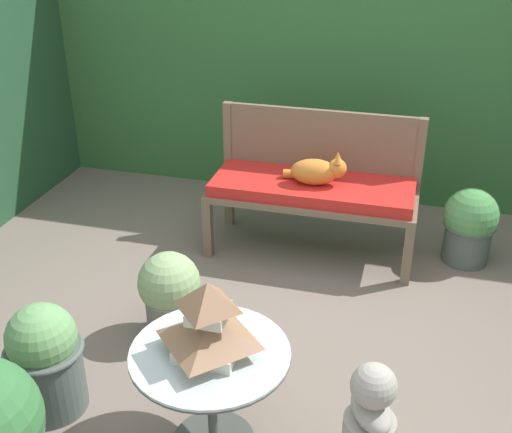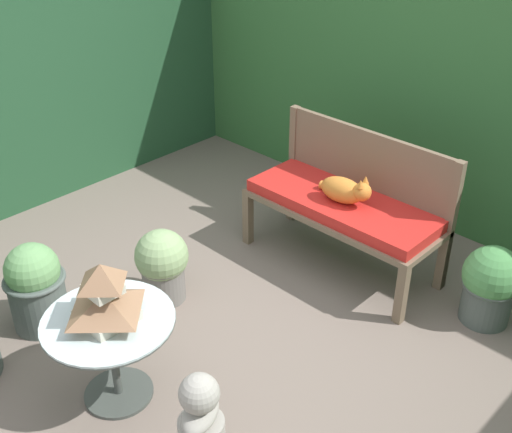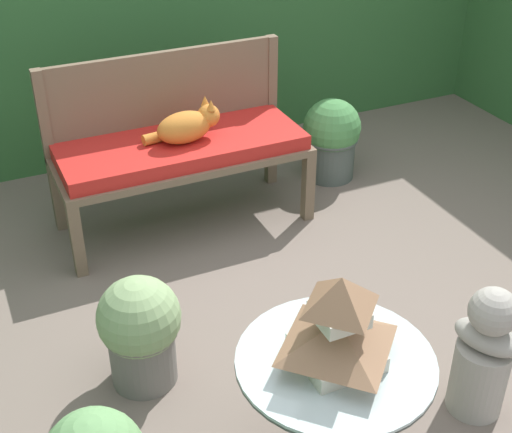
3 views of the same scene
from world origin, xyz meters
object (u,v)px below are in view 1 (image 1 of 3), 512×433
Objects in this scene: garden_bench at (312,192)px; patio_table at (211,372)px; pagoda_birdhouse at (209,324)px; garden_bust at (369,426)px; potted_plant_patio_mid at (470,225)px; potted_plant_table_near at (170,293)px; potted_plant_path_edge at (45,359)px; cat at (317,171)px.

patio_table is at bearing -93.06° from garden_bench.
pagoda_birdhouse is 0.80m from garden_bust.
patio_table is at bearing -115.31° from garden_bust.
patio_table is 1.31× the size of potted_plant_patio_mid.
pagoda_birdhouse is 0.97m from potted_plant_table_near.
potted_plant_table_near is at bearing -142.21° from potted_plant_patio_mid.
pagoda_birdhouse reaches higher than garden_bench.
garden_bust reaches higher than potted_plant_path_edge.
potted_plant_path_edge reaches higher than patio_table.
patio_table is at bearing 0.00° from pagoda_birdhouse.
patio_table reaches higher than potted_plant_table_near.
cat is 0.62× the size of patio_table.
potted_plant_table_near is (-1.18, 0.72, -0.01)m from garden_bust.
patio_table is 0.26m from pagoda_birdhouse.
pagoda_birdhouse is 0.92m from potted_plant_path_edge.
garden_bench is at bearing 86.94° from patio_table.
cat is 1.93m from garden_bust.
garden_bench is 1.86m from pagoda_birdhouse.
potted_plant_path_edge is at bearing -125.10° from cat.
cat is 1.09m from potted_plant_patio_mid.
pagoda_birdhouse is 0.58× the size of garden_bust.
garden_bust is at bearing 0.43° from patio_table.
cat is 1.83m from patio_table.
potted_plant_table_near is (-0.62, -1.09, -0.36)m from cat.
potted_plant_table_near is (-0.59, -1.12, -0.19)m from garden_bench.
potted_plant_path_edge reaches higher than potted_plant_patio_mid.
potted_plant_patio_mid is at bearing 60.18° from pagoda_birdhouse.
cat is 1.82m from pagoda_birdhouse.
garden_bench is at bearing 129.21° from cat.
cat is at bearing -44.07° from garden_bench.
patio_table is 0.85m from potted_plant_path_edge.
potted_plant_patio_mid is (1.14, 2.00, -0.15)m from patio_table.
garden_bust reaches higher than patio_table.
patio_table is at bearing -119.82° from potted_plant_patio_mid.
pagoda_birdhouse reaches higher than patio_table.
potted_plant_table_near is at bearing -147.15° from garden_bust.
garden_bust is at bearing -0.68° from potted_plant_path_edge.
potted_plant_path_edge reaches higher than garden_bench.
garden_bust is at bearing -72.17° from garden_bench.
patio_table is at bearing -55.93° from potted_plant_table_near.
pagoda_birdhouse reaches higher than garden_bust.
cat reaches higher than potted_plant_patio_mid.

